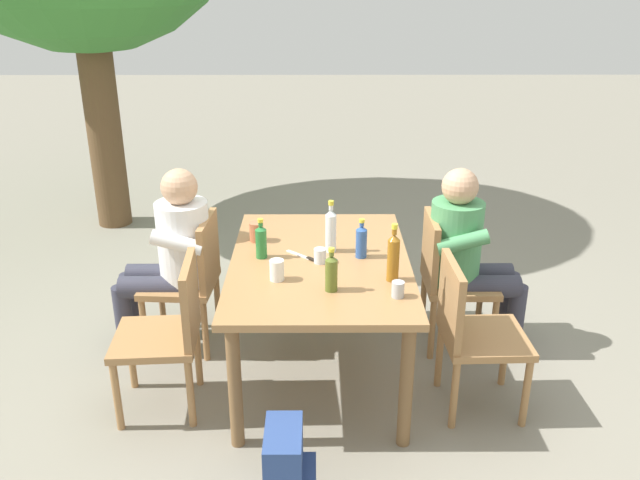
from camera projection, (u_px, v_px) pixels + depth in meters
name	position (u px, v px, depth m)	size (l,w,h in m)	color
ground_plane	(320.00, 371.00, 3.99)	(24.00, 24.00, 0.00)	gray
dining_table	(320.00, 274.00, 3.74)	(1.48, 1.01, 0.74)	#A37547
chair_near_right	(448.00, 275.00, 4.12)	(0.44, 0.44, 0.87)	#A37547
chair_far_right	(192.00, 275.00, 4.10)	(0.47, 0.47, 0.87)	#A37547
chair_far_left	(170.00, 328.00, 3.50)	(0.47, 0.47, 0.87)	#A37547
chair_near_left	(471.00, 329.00, 3.50)	(0.45, 0.45, 0.87)	#A37547
person_in_white_shirt	(467.00, 250.00, 4.05)	(0.47, 0.62, 1.18)	#4C935B
person_in_plaid_shirt	(172.00, 251.00, 4.05)	(0.47, 0.62, 1.18)	white
bottle_blue	(361.00, 241.00, 3.70)	(0.06, 0.06, 0.23)	#2D56A3
bottle_clear	(331.00, 230.00, 3.77)	(0.06, 0.06, 0.31)	white
bottle_amber	(393.00, 256.00, 3.41)	(0.06, 0.06, 0.32)	#996019
bottle_olive	(331.00, 272.00, 3.32)	(0.06, 0.06, 0.24)	#566623
bottle_green	(261.00, 241.00, 3.70)	(0.06, 0.06, 0.23)	#287A38
cup_glass	(321.00, 256.00, 3.65)	(0.07, 0.07, 0.08)	silver
cup_steel	(398.00, 289.00, 3.27)	(0.06, 0.06, 0.08)	#B2B7BC
cup_white	(277.00, 270.00, 3.45)	(0.08, 0.08, 0.11)	white
cup_terracotta	(256.00, 232.00, 3.94)	(0.08, 0.08, 0.12)	#BC6B47
table_knife	(305.00, 257.00, 3.73)	(0.18, 0.19, 0.01)	silver
backpack_by_near_side	(258.00, 258.00, 5.04)	(0.28, 0.24, 0.43)	#47663D
backpack_by_far_side	(287.00, 472.00, 2.90)	(0.29, 0.22, 0.43)	#2D4784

